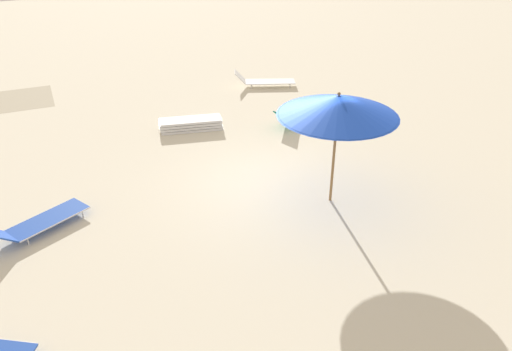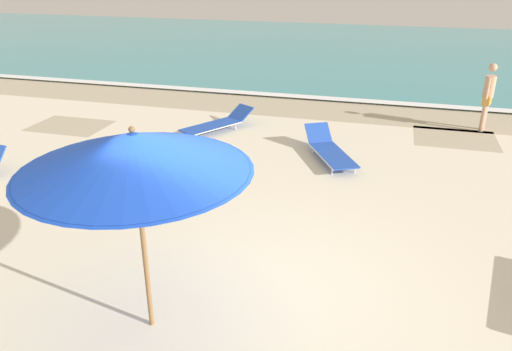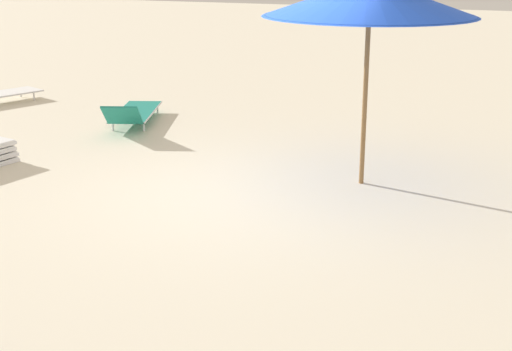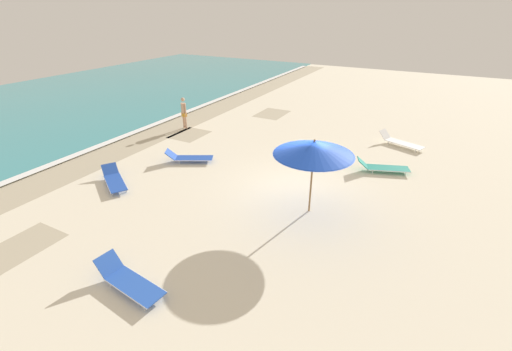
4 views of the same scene
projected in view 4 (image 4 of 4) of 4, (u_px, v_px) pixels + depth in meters
ground_plane at (298, 194)px, 12.84m from camera, size 60.00×60.00×0.16m
beach_umbrella at (314, 148)px, 10.63m from camera, size 2.57×2.57×2.58m
lounger_stack at (312, 148)px, 16.37m from camera, size 0.97×1.96×0.32m
sun_lounger_under_umbrella at (383, 167)px, 14.31m from camera, size 1.30×2.21×0.54m
sun_lounger_beside_umbrella at (129, 281)px, 8.38m from camera, size 0.83×2.05×0.60m
sun_lounger_near_water_left at (114, 180)px, 13.29m from camera, size 1.62×2.11×0.49m
sun_lounger_near_water_right at (400, 142)px, 16.96m from camera, size 1.36×2.28×0.58m
sun_lounger_mid_beach_solo at (189, 157)px, 15.22m from camera, size 1.50×2.09×0.55m
beachgoer_wading_adult at (184, 111)px, 19.02m from camera, size 0.27×0.43×1.76m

